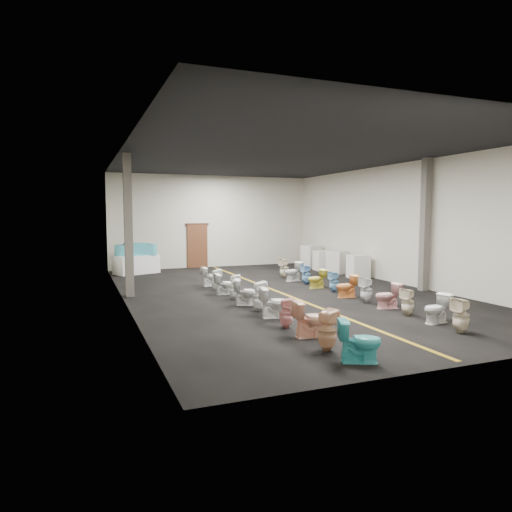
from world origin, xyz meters
The scene contains 39 objects.
floor centered at (0.00, 0.00, 0.00)m, with size 16.00×16.00×0.00m, color black.
ceiling centered at (0.00, 0.00, 4.50)m, with size 16.00×16.00×0.00m, color black.
wall_back centered at (0.00, 8.00, 2.25)m, with size 10.00×10.00×0.00m, color beige.
wall_front centered at (0.00, -8.00, 2.25)m, with size 10.00×10.00×0.00m, color beige.
wall_left centered at (-5.00, 0.00, 2.25)m, with size 16.00×16.00×0.00m, color beige.
wall_right centered at (5.00, 0.00, 2.25)m, with size 16.00×16.00×0.00m, color beige.
aisle_stripe centered at (0.00, 0.00, 0.00)m, with size 0.12×15.60×0.01m, color olive.
back_door centered at (-0.80, 7.94, 1.05)m, with size 1.00×0.10×2.10m, color #562D19.
door_frame centered at (-0.80, 7.95, 2.12)m, with size 1.15×0.08×0.10m, color #331C11.
column_left centered at (-4.75, 1.00, 2.25)m, with size 0.25×0.25×4.50m, color #59544C.
column_right centered at (4.75, -1.50, 2.25)m, with size 0.25×0.25×4.50m, color #59544C.
display_table centered at (-3.87, 6.65, 0.41)m, with size 1.84×0.92×0.82m, color white.
bathtub centered at (-3.87, 6.65, 1.07)m, with size 1.85×0.82×0.55m.
appliance_crate_a centered at (4.40, 1.87, 0.48)m, with size 0.74×0.74×0.95m, color silver.
appliance_crate_b centered at (4.40, 3.49, 0.50)m, with size 0.72×0.72×1.00m, color beige.
appliance_crate_c centered at (4.40, 4.69, 0.46)m, with size 0.80×0.80×0.91m, color silver.
appliance_crate_d centered at (4.40, 5.90, 0.54)m, with size 0.76×0.76×1.09m, color silver.
toilet_left_0 centered at (-1.67, -7.17, 0.38)m, with size 0.43×0.75×0.77m, color #38ACB2.
toilet_left_1 centered at (-1.87, -6.38, 0.40)m, with size 0.36×0.37×0.81m, color tan.
toilet_left_2 centered at (-1.68, -5.37, 0.40)m, with size 0.44×0.78×0.79m, color #FCB99E.
toilet_left_3 centered at (-1.84, -4.47, 0.35)m, with size 0.32×0.32×0.70m, color pink.
toilet_left_4 centered at (-1.65, -3.43, 0.39)m, with size 0.43×0.76×0.78m, color white.
toilet_left_5 centered at (-1.73, -2.52, 0.41)m, with size 0.37×0.37×0.81m, color white.
toilet_left_6 centered at (-1.76, -1.67, 0.38)m, with size 0.42×0.74×0.76m, color silver.
toilet_left_7 centered at (-1.79, -0.63, 0.38)m, with size 0.34×0.35×0.76m, color white.
toilet_left_8 centered at (-1.81, 0.24, 0.34)m, with size 0.38×0.67×0.69m, color white.
toilet_left_9 centered at (-1.84, 1.22, 0.36)m, with size 0.33×0.33×0.72m, color white.
toilet_left_10 centered at (-1.76, 2.12, 0.35)m, with size 0.39×0.69×0.70m, color white.
toilet_right_0 centered at (1.56, -6.29, 0.39)m, with size 0.35×0.36×0.79m, color beige.
toilet_right_1 centered at (1.72, -5.40, 0.36)m, with size 0.40×0.70×0.71m, color white.
toilet_right_2 centered at (1.63, -4.46, 0.36)m, with size 0.32×0.33×0.71m, color beige.
toilet_right_3 centered at (1.71, -3.54, 0.36)m, with size 0.40×0.70×0.71m, color #E6A5A4.
toilet_right_4 centered at (1.65, -2.62, 0.39)m, with size 0.35×0.35×0.77m, color silver.
toilet_right_5 centered at (1.58, -1.69, 0.36)m, with size 0.40×0.70×0.71m, color #F19244.
toilet_right_6 centered at (1.72, -0.69, 0.35)m, with size 0.32×0.33×0.71m, color #72A9CF.
toilet_right_7 centered at (1.57, 0.23, 0.34)m, with size 0.38×0.66×0.67m, color #DDCB44.
toilet_right_8 centered at (1.65, 1.18, 0.37)m, with size 0.33×0.34×0.74m, color #6EA3D2.
toilet_right_9 centered at (1.58, 2.13, 0.37)m, with size 0.42×0.73×0.75m, color silver.
toilet_right_10 centered at (1.62, 3.05, 0.41)m, with size 0.37×0.37×0.81m, color beige.
Camera 1 is at (-6.24, -13.82, 2.62)m, focal length 32.00 mm.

